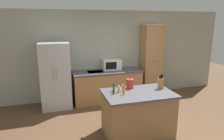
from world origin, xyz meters
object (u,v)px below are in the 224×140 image
spice_bottle_tall_dark (114,88)px  spice_bottle_short_red (123,88)px  refrigerator (55,75)px  microwave (112,64)px  spice_bottle_green_herb (119,89)px  spice_bottle_amber_oil (114,91)px  kettle (130,84)px  knife_block (161,83)px  pantry_cabinet (150,61)px  spice_bottle_pale_salt (124,91)px

spice_bottle_tall_dark → spice_bottle_short_red: size_ratio=1.10×
refrigerator → microwave: refrigerator is taller
microwave → refrigerator: bearing=-173.7°
spice_bottle_green_herb → spice_bottle_tall_dark: bearing=127.9°
spice_bottle_short_red → microwave: bearing=80.6°
spice_bottle_amber_oil → refrigerator: bearing=119.9°
refrigerator → kettle: (1.50, -1.61, 0.12)m
refrigerator → spice_bottle_amber_oil: (1.07, -1.86, 0.08)m
knife_block → spice_bottle_amber_oil: 1.04m
pantry_cabinet → knife_block: pantry_cabinet is taller
refrigerator → spice_bottle_green_herb: 2.16m
spice_bottle_pale_salt → refrigerator: bearing=123.0°
spice_bottle_amber_oil → kettle: 0.50m
spice_bottle_tall_dark → spice_bottle_pale_salt: (0.14, -0.23, 0.01)m
spice_bottle_green_herb → spice_bottle_pale_salt: size_ratio=0.84×
refrigerator → spice_bottle_pale_salt: refrigerator is taller
spice_bottle_short_red → kettle: (0.21, 0.14, 0.03)m
spice_bottle_tall_dark → spice_bottle_pale_salt: spice_bottle_pale_salt is taller
spice_bottle_tall_dark → spice_bottle_green_herb: (0.07, -0.09, -0.01)m
spice_bottle_green_herb → microwave: bearing=77.8°
refrigerator → pantry_cabinet: pantry_cabinet is taller
knife_block → spice_bottle_short_red: knife_block is taller
microwave → knife_block: size_ratio=1.69×
pantry_cabinet → knife_block: bearing=-110.9°
spice_bottle_amber_oil → spice_bottle_pale_salt: bearing=-21.5°
pantry_cabinet → kettle: size_ratio=9.84×
spice_bottle_pale_salt → pantry_cabinet: bearing=52.1°
pantry_cabinet → spice_bottle_tall_dark: bearing=-133.6°
spice_bottle_short_red → spice_bottle_green_herb: (-0.11, -0.05, 0.00)m
pantry_cabinet → knife_block: 2.07m
spice_bottle_pale_salt → microwave: bearing=80.2°
kettle → spice_bottle_pale_salt: bearing=-127.5°
pantry_cabinet → spice_bottle_amber_oil: bearing=-132.1°
pantry_cabinet → microwave: pantry_cabinet is taller
spice_bottle_green_herb → spice_bottle_short_red: bearing=23.5°
spice_bottle_short_red → spice_bottle_amber_oil: (-0.23, -0.11, -0.01)m
pantry_cabinet → spice_bottle_short_red: pantry_cabinet is taller
microwave → spice_bottle_pale_salt: 2.14m
pantry_cabinet → spice_bottle_short_red: bearing=-129.8°
refrigerator → spice_bottle_short_red: 2.18m
spice_bottle_short_red → kettle: size_ratio=0.63×
spice_bottle_green_herb → kettle: 0.37m
pantry_cabinet → knife_block: size_ratio=6.87×
refrigerator → pantry_cabinet: 2.85m
spice_bottle_green_herb → spice_bottle_pale_salt: spice_bottle_pale_salt is taller
refrigerator → microwave: size_ratio=3.26×
spice_bottle_green_herb → kettle: bearing=31.4°
spice_bottle_short_red → knife_block: bearing=-4.7°
spice_bottle_pale_salt → kettle: size_ratio=0.76×
spice_bottle_short_red → kettle: 0.25m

